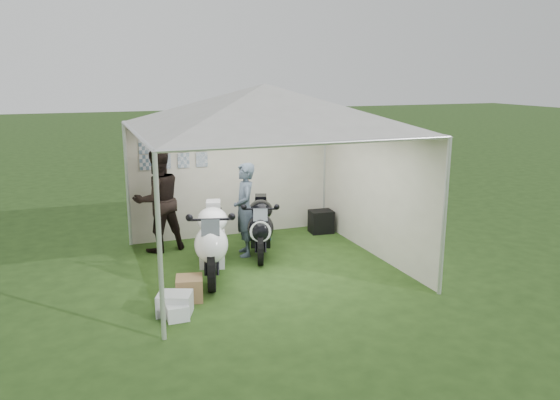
# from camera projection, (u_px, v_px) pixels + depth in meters

# --- Properties ---
(ground) EXTENTS (80.00, 80.00, 0.00)m
(ground) POSITION_uv_depth(u_px,v_px,m) (266.00, 266.00, 9.14)
(ground) COLOR #223D15
(ground) RESTS_ON ground
(canopy_tent) EXTENTS (5.66, 5.66, 3.00)m
(canopy_tent) POSITION_uv_depth(u_px,v_px,m) (264.00, 111.00, 8.59)
(canopy_tent) COLOR silver
(canopy_tent) RESTS_ON ground
(motorcycle_white) EXTENTS (0.89, 2.18, 1.09)m
(motorcycle_white) POSITION_uv_depth(u_px,v_px,m) (212.00, 238.00, 8.61)
(motorcycle_white) COLOR black
(motorcycle_white) RESTS_ON ground
(motorcycle_black) EXTENTS (0.89, 1.91, 0.97)m
(motorcycle_black) POSITION_uv_depth(u_px,v_px,m) (261.00, 224.00, 9.66)
(motorcycle_black) COLOR black
(motorcycle_black) RESTS_ON ground
(paddock_stand) EXTENTS (0.43, 0.34, 0.28)m
(paddock_stand) POSITION_uv_depth(u_px,v_px,m) (261.00, 232.00, 10.63)
(paddock_stand) COLOR blue
(paddock_stand) RESTS_ON ground
(person_dark_jacket) EXTENTS (1.06, 0.92, 1.88)m
(person_dark_jacket) POSITION_uv_depth(u_px,v_px,m) (158.00, 200.00, 9.75)
(person_dark_jacket) COLOR black
(person_dark_jacket) RESTS_ON ground
(person_blue_jacket) EXTENTS (0.48, 0.66, 1.65)m
(person_blue_jacket) POSITION_uv_depth(u_px,v_px,m) (245.00, 210.00, 9.54)
(person_blue_jacket) COLOR slate
(person_blue_jacket) RESTS_ON ground
(equipment_box) EXTENTS (0.48, 0.40, 0.46)m
(equipment_box) POSITION_uv_depth(u_px,v_px,m) (321.00, 221.00, 11.03)
(equipment_box) COLOR black
(equipment_box) RESTS_ON ground
(crate_0) EXTENTS (0.54, 0.48, 0.30)m
(crate_0) POSITION_uv_depth(u_px,v_px,m) (175.00, 304.00, 7.29)
(crate_0) COLOR silver
(crate_0) RESTS_ON ground
(crate_1) EXTENTS (0.44, 0.44, 0.33)m
(crate_1) POSITION_uv_depth(u_px,v_px,m) (190.00, 288.00, 7.76)
(crate_1) COLOR olive
(crate_1) RESTS_ON ground
(crate_2) EXTENTS (0.28, 0.24, 0.21)m
(crate_2) POSITION_uv_depth(u_px,v_px,m) (178.00, 312.00, 7.13)
(crate_2) COLOR silver
(crate_2) RESTS_ON ground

